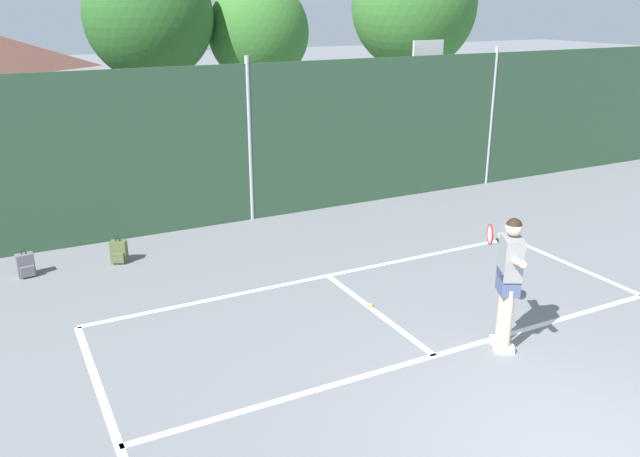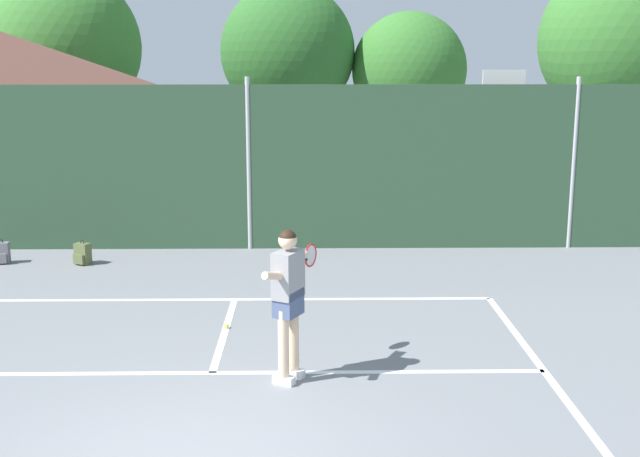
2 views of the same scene
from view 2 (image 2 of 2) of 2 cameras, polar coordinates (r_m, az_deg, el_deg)
court_markings at (r=8.32m, az=-9.29°, el=-15.06°), size 8.30×11.10×0.01m
chainlink_fence at (r=15.85m, az=-5.16°, el=4.36°), size 26.09×0.09×3.44m
basketball_hoop at (r=17.43m, az=12.93°, el=7.01°), size 0.90×0.67×3.55m
treeline_backdrop at (r=25.92m, az=-0.64°, el=12.72°), size 27.57×4.67×6.94m
tennis_player at (r=9.31m, az=-2.29°, el=-4.55°), size 0.64×1.34×1.85m
tennis_ball at (r=11.47m, az=-6.75°, el=-7.01°), size 0.07×0.07×0.07m
backpack_grey at (r=16.04m, az=-21.98°, el=-1.68°), size 0.30×0.27×0.46m
backpack_olive at (r=15.47m, az=-16.75°, el=-1.79°), size 0.33×0.33×0.46m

